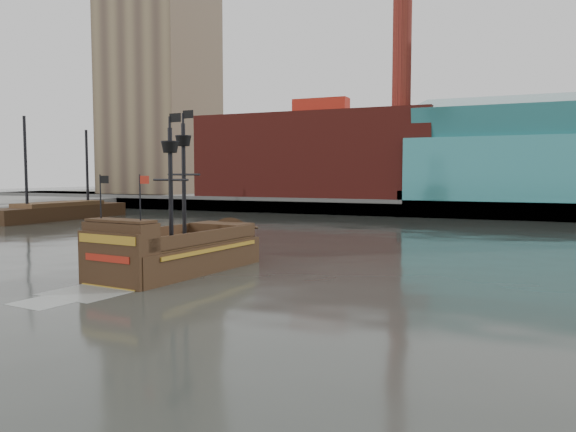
% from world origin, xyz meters
% --- Properties ---
extents(ground, '(400.00, 400.00, 0.00)m').
position_xyz_m(ground, '(0.00, 0.00, 0.00)').
color(ground, '#292D27').
rests_on(ground, ground).
extents(promenade_far, '(220.00, 60.00, 2.00)m').
position_xyz_m(promenade_far, '(0.00, 92.00, 1.00)').
color(promenade_far, slate).
rests_on(promenade_far, ground).
extents(seawall, '(220.00, 1.00, 2.60)m').
position_xyz_m(seawall, '(0.00, 62.50, 1.30)').
color(seawall, '#4C4C49').
rests_on(seawall, ground).
extents(skyline, '(149.00, 45.00, 62.00)m').
position_xyz_m(skyline, '(5.21, 84.56, 24.55)').
color(skyline, brown).
rests_on(skyline, promenade_far).
extents(pirate_ship, '(6.24, 16.15, 11.80)m').
position_xyz_m(pirate_ship, '(-8.45, 8.07, 1.07)').
color(pirate_ship, black).
rests_on(pirate_ship, ground).
extents(docked_vessel, '(5.53, 22.24, 15.04)m').
position_xyz_m(docked_vessel, '(-49.51, 37.69, 0.96)').
color(docked_vessel, black).
rests_on(docked_vessel, ground).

